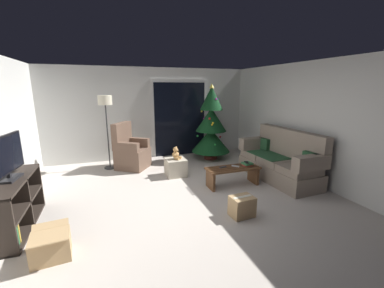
{
  "coord_description": "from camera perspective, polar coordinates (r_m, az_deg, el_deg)",
  "views": [
    {
      "loc": [
        -1.21,
        -3.84,
        1.97
      ],
      "look_at": [
        0.4,
        0.7,
        0.85
      ],
      "focal_mm": 22.92,
      "sensor_mm": 36.0,
      "label": 1
    }
  ],
  "objects": [
    {
      "name": "couch",
      "position": [
        5.69,
        19.87,
        -3.74
      ],
      "size": [
        0.85,
        1.97,
        1.08
      ],
      "color": "gray",
      "rests_on": "ground"
    },
    {
      "name": "teddy_bear_honey",
      "position": [
        5.51,
        -3.76,
        -2.31
      ],
      "size": [
        0.21,
        0.21,
        0.29
      ],
      "color": "tan",
      "rests_on": "ottoman"
    },
    {
      "name": "television",
      "position": [
        4.1,
        -37.2,
        -2.51
      ],
      "size": [
        0.25,
        0.84,
        0.61
      ],
      "color": "black",
      "rests_on": "media_shelf"
    },
    {
      "name": "cardboard_box_open_near_shelf",
      "position": [
        3.52,
        -29.99,
        -19.95
      ],
      "size": [
        0.45,
        0.55,
        0.35
      ],
      "color": "tan",
      "rests_on": "ground"
    },
    {
      "name": "armchair",
      "position": [
        6.25,
        -14.07,
        -1.85
      ],
      "size": [
        0.96,
        0.95,
        1.13
      ],
      "color": "brown",
      "rests_on": "ground"
    },
    {
      "name": "ground_plane",
      "position": [
        4.48,
        -1.88,
        -12.99
      ],
      "size": [
        7.0,
        7.0,
        0.0
      ],
      "primitive_type": "plane",
      "color": "#BCB2A8"
    },
    {
      "name": "patio_door_glass",
      "position": [
        7.17,
        -2.79,
        5.71
      ],
      "size": [
        1.5,
        0.02,
        2.1
      ],
      "primitive_type": "cube",
      "color": "black",
      "rests_on": "ground"
    },
    {
      "name": "cell_phone",
      "position": [
        5.18,
        12.62,
        -4.17
      ],
      "size": [
        0.11,
        0.16,
        0.01
      ],
      "primitive_type": "cube",
      "rotation": [
        0.0,
        0.0,
        -0.28
      ],
      "color": "black",
      "rests_on": "book_stack"
    },
    {
      "name": "book_stack",
      "position": [
        5.19,
        12.71,
        -4.58
      ],
      "size": [
        0.21,
        0.2,
        0.07
      ],
      "color": "#A32D28",
      "rests_on": "coffee_table"
    },
    {
      "name": "floor_lamp",
      "position": [
        6.19,
        -19.49,
        8.05
      ],
      "size": [
        0.32,
        0.32,
        1.78
      ],
      "color": "#2D2D30",
      "rests_on": "ground"
    },
    {
      "name": "remote_silver",
      "position": [
        5.09,
        10.07,
        -5.08
      ],
      "size": [
        0.14,
        0.15,
        0.02
      ],
      "primitive_type": "cube",
      "rotation": [
        0.0,
        0.0,
        0.72
      ],
      "color": "#ADADB2",
      "rests_on": "coffee_table"
    },
    {
      "name": "remote_graphite",
      "position": [
        4.99,
        7.21,
        -5.36
      ],
      "size": [
        0.16,
        0.07,
        0.02
      ],
      "primitive_type": "cube",
      "rotation": [
        0.0,
        0.0,
        4.91
      ],
      "color": "#333338",
      "rests_on": "coffee_table"
    },
    {
      "name": "wall_right",
      "position": [
        5.64,
        26.98,
        4.33
      ],
      "size": [
        0.12,
        6.0,
        2.5
      ],
      "primitive_type": "cube",
      "color": "silver",
      "rests_on": "ground"
    },
    {
      "name": "wall_back",
      "position": [
        7.04,
        -9.6,
        7.05
      ],
      "size": [
        5.72,
        0.12,
        2.5
      ],
      "primitive_type": "cube",
      "color": "silver",
      "rests_on": "ground"
    },
    {
      "name": "ottoman",
      "position": [
        5.61,
        -3.81,
        -5.41
      ],
      "size": [
        0.44,
        0.44,
        0.39
      ],
      "primitive_type": "cube",
      "color": "#B2A893",
      "rests_on": "ground"
    },
    {
      "name": "patio_door_frame",
      "position": [
        7.18,
        -2.84,
        6.12
      ],
      "size": [
        1.6,
        0.02,
        2.2
      ],
      "primitive_type": "cube",
      "color": "silver",
      "rests_on": "ground"
    },
    {
      "name": "cardboard_box_taped_mid_floor",
      "position": [
        4.01,
        11.55,
        -14.03
      ],
      "size": [
        0.37,
        0.29,
        0.32
      ],
      "color": "tan",
      "rests_on": "ground"
    },
    {
      "name": "coffee_table",
      "position": [
        5.08,
        9.45,
        -6.76
      ],
      "size": [
        1.1,
        0.4,
        0.39
      ],
      "color": "brown",
      "rests_on": "ground"
    },
    {
      "name": "media_shelf",
      "position": [
        4.28,
        -36.54,
        -11.87
      ],
      "size": [
        0.4,
        1.4,
        0.74
      ],
      "color": "black",
      "rests_on": "ground"
    },
    {
      "name": "christmas_tree",
      "position": [
        6.75,
        4.46,
        4.05
      ],
      "size": [
        1.06,
        1.06,
        2.06
      ],
      "color": "#4C1E19",
      "rests_on": "ground"
    }
  ]
}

